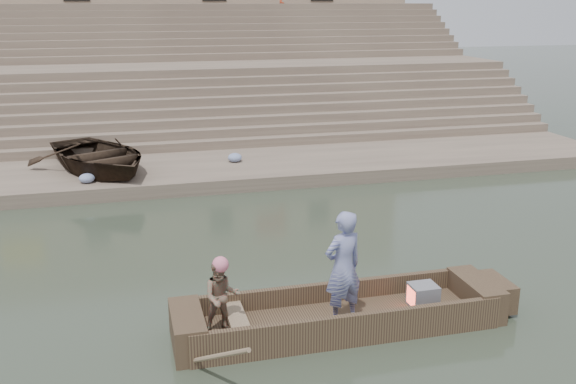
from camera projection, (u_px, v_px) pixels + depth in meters
name	position (u px, v px, depth m)	size (l,w,h in m)	color
ground	(143.00, 291.00, 12.27)	(120.00, 120.00, 0.00)	#2C3729
lower_landing	(132.00, 176.00, 19.64)	(32.00, 4.00, 0.40)	#82705D
mid_landing	(126.00, 101.00, 26.26)	(32.00, 3.00, 2.80)	#82705D
upper_landing	(122.00, 57.00, 32.41)	(32.00, 3.00, 5.20)	#82705D
ghat_steps	(124.00, 86.00, 27.71)	(32.00, 11.00, 5.20)	#82705D
main_rowboat	(340.00, 322.00, 10.87)	(5.00, 1.30, 0.22)	brown
rowboat_trim	(351.00, 310.00, 10.86)	(6.04, 2.63, 1.89)	brown
standing_man	(343.00, 268.00, 10.41)	(0.70, 0.46, 1.92)	navy
rowing_man	(222.00, 297.00, 10.16)	(0.59, 0.46, 1.22)	#2A805F
television	(422.00, 296.00, 11.14)	(0.46, 0.42, 0.40)	slate
beached_rowboat	(99.00, 156.00, 19.23)	(3.29, 4.60, 0.95)	#2D2116
cloth_bundles	(189.00, 164.00, 19.69)	(4.92, 1.90, 0.26)	#3F5999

